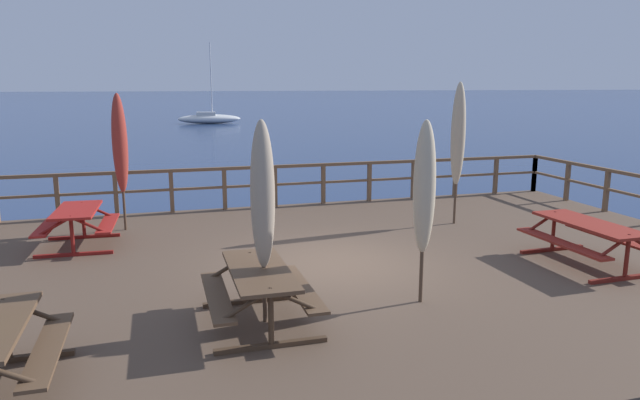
{
  "coord_description": "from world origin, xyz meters",
  "views": [
    {
      "loc": [
        -2.93,
        -9.47,
        3.84
      ],
      "look_at": [
        0.0,
        0.78,
        1.68
      ],
      "focal_mm": 32.3,
      "sensor_mm": 36.0,
      "label": 1
    }
  ],
  "objects_px": {
    "picnic_table_mid_right": "(588,234)",
    "patio_umbrella_short_mid": "(120,144)",
    "patio_umbrella_short_back": "(424,188)",
    "sailboat_distant": "(209,118)",
    "picnic_table_mid_left": "(77,220)",
    "patio_umbrella_short_front": "(263,196)",
    "patio_umbrella_tall_front": "(458,135)",
    "picnic_table_mid_centre": "(260,284)"
  },
  "relations": [
    {
      "from": "patio_umbrella_short_mid",
      "to": "picnic_table_mid_left",
      "type": "bearing_deg",
      "value": -125.42
    },
    {
      "from": "picnic_table_mid_left",
      "to": "patio_umbrella_short_mid",
      "type": "relative_size",
      "value": 0.58
    },
    {
      "from": "picnic_table_mid_centre",
      "to": "patio_umbrella_short_mid",
      "type": "bearing_deg",
      "value": 108.72
    },
    {
      "from": "picnic_table_mid_left",
      "to": "patio_umbrella_short_mid",
      "type": "bearing_deg",
      "value": 54.58
    },
    {
      "from": "picnic_table_mid_left",
      "to": "sailboat_distant",
      "type": "bearing_deg",
      "value": 81.64
    },
    {
      "from": "picnic_table_mid_centre",
      "to": "sailboat_distant",
      "type": "xyz_separation_m",
      "value": [
        3.91,
        50.18,
        -0.72
      ]
    },
    {
      "from": "picnic_table_mid_right",
      "to": "patio_umbrella_short_mid",
      "type": "height_order",
      "value": "patio_umbrella_short_mid"
    },
    {
      "from": "picnic_table_mid_right",
      "to": "patio_umbrella_short_mid",
      "type": "distance_m",
      "value": 9.44
    },
    {
      "from": "picnic_table_mid_left",
      "to": "patio_umbrella_short_back",
      "type": "distance_m",
      "value": 6.98
    },
    {
      "from": "patio_umbrella_short_front",
      "to": "sailboat_distant",
      "type": "relative_size",
      "value": 0.35
    },
    {
      "from": "patio_umbrella_tall_front",
      "to": "patio_umbrella_short_back",
      "type": "relative_size",
      "value": 1.2
    },
    {
      "from": "patio_umbrella_short_front",
      "to": "patio_umbrella_short_mid",
      "type": "xyz_separation_m",
      "value": [
        -2.03,
        5.77,
        0.16
      ]
    },
    {
      "from": "picnic_table_mid_right",
      "to": "patio_umbrella_short_back",
      "type": "relative_size",
      "value": 0.81
    },
    {
      "from": "picnic_table_mid_centre",
      "to": "patio_umbrella_short_front",
      "type": "height_order",
      "value": "patio_umbrella_short_front"
    },
    {
      "from": "picnic_table_mid_centre",
      "to": "picnic_table_mid_left",
      "type": "bearing_deg",
      "value": 120.94
    },
    {
      "from": "picnic_table_mid_centre",
      "to": "patio_umbrella_tall_front",
      "type": "height_order",
      "value": "patio_umbrella_tall_front"
    },
    {
      "from": "picnic_table_mid_right",
      "to": "sailboat_distant",
      "type": "bearing_deg",
      "value": 92.47
    },
    {
      "from": "picnic_table_mid_left",
      "to": "picnic_table_mid_right",
      "type": "xyz_separation_m",
      "value": [
        8.82,
        -3.69,
        0.01
      ]
    },
    {
      "from": "picnic_table_mid_left",
      "to": "patio_umbrella_short_back",
      "type": "relative_size",
      "value": 0.64
    },
    {
      "from": "picnic_table_mid_right",
      "to": "patio_umbrella_tall_front",
      "type": "xyz_separation_m",
      "value": [
        -0.74,
        3.39,
        1.47
      ]
    },
    {
      "from": "patio_umbrella_tall_front",
      "to": "sailboat_distant",
      "type": "bearing_deg",
      "value": 91.73
    },
    {
      "from": "picnic_table_mid_centre",
      "to": "patio_umbrella_tall_front",
      "type": "xyz_separation_m",
      "value": [
        5.29,
        4.35,
        1.48
      ]
    },
    {
      "from": "picnic_table_mid_left",
      "to": "patio_umbrella_short_mid",
      "type": "xyz_separation_m",
      "value": [
        0.82,
        1.15,
        1.34
      ]
    },
    {
      "from": "patio_umbrella_tall_front",
      "to": "picnic_table_mid_centre",
      "type": "bearing_deg",
      "value": -140.59
    },
    {
      "from": "picnic_table_mid_centre",
      "to": "picnic_table_mid_left",
      "type": "height_order",
      "value": "same"
    },
    {
      "from": "picnic_table_mid_right",
      "to": "patio_umbrella_short_front",
      "type": "height_order",
      "value": "patio_umbrella_short_front"
    },
    {
      "from": "picnic_table_mid_right",
      "to": "patio_umbrella_short_mid",
      "type": "relative_size",
      "value": 0.73
    },
    {
      "from": "picnic_table_mid_left",
      "to": "patio_umbrella_short_mid",
      "type": "distance_m",
      "value": 1.95
    },
    {
      "from": "picnic_table_mid_centre",
      "to": "sailboat_distant",
      "type": "bearing_deg",
      "value": 85.55
    },
    {
      "from": "picnic_table_mid_right",
      "to": "patio_umbrella_short_back",
      "type": "distance_m",
      "value": 3.89
    },
    {
      "from": "picnic_table_mid_right",
      "to": "patio_umbrella_short_mid",
      "type": "bearing_deg",
      "value": 148.8
    },
    {
      "from": "patio_umbrella_short_front",
      "to": "patio_umbrella_short_mid",
      "type": "relative_size",
      "value": 0.92
    },
    {
      "from": "patio_umbrella_tall_front",
      "to": "sailboat_distant",
      "type": "height_order",
      "value": "sailboat_distant"
    },
    {
      "from": "picnic_table_mid_left",
      "to": "picnic_table_mid_centre",
      "type": "bearing_deg",
      "value": -59.06
    },
    {
      "from": "patio_umbrella_tall_front",
      "to": "patio_umbrella_short_back",
      "type": "height_order",
      "value": "patio_umbrella_tall_front"
    },
    {
      "from": "picnic_table_mid_left",
      "to": "patio_umbrella_tall_front",
      "type": "xyz_separation_m",
      "value": [
        8.08,
        -0.3,
        1.49
      ]
    },
    {
      "from": "picnic_table_mid_centre",
      "to": "picnic_table_mid_left",
      "type": "xyz_separation_m",
      "value": [
        -2.78,
        4.64,
        -0.01
      ]
    },
    {
      "from": "picnic_table_mid_left",
      "to": "patio_umbrella_tall_front",
      "type": "relative_size",
      "value": 0.53
    },
    {
      "from": "patio_umbrella_short_front",
      "to": "patio_umbrella_short_back",
      "type": "relative_size",
      "value": 1.02
    },
    {
      "from": "patio_umbrella_short_mid",
      "to": "patio_umbrella_tall_front",
      "type": "bearing_deg",
      "value": -11.29
    },
    {
      "from": "picnic_table_mid_centre",
      "to": "picnic_table_mid_left",
      "type": "relative_size",
      "value": 1.1
    },
    {
      "from": "patio_umbrella_short_front",
      "to": "sailboat_distant",
      "type": "xyz_separation_m",
      "value": [
        3.84,
        50.15,
        -1.9
      ]
    }
  ]
}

